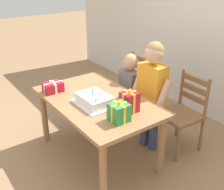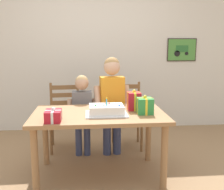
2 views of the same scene
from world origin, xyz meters
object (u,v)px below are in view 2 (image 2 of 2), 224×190
object	(u,v)px
chair_right	(127,115)
gift_box_beside_cake	(145,106)
chair_left	(65,116)
child_older	(112,96)
dining_table	(99,121)
child_younger	(82,108)
gift_box_red_large	(134,101)
birthday_cake	(106,110)
gift_box_corner_small	(53,116)

from	to	relation	value
chair_right	gift_box_beside_cake	bearing A→B (deg)	-86.82
gift_box_beside_cake	chair_left	distance (m)	1.38
gift_box_beside_cake	child_older	distance (m)	0.74
gift_box_beside_cake	chair_right	size ratio (longest dim) A/B	0.22
dining_table	chair_left	bearing A→B (deg)	116.07
gift_box_beside_cake	child_younger	size ratio (longest dim) A/B	0.19
chair_right	gift_box_red_large	bearing A→B (deg)	-92.31
birthday_cake	chair_left	world-z (taller)	chair_left
birthday_cake	chair_right	world-z (taller)	chair_right
gift_box_corner_small	chair_right	xyz separation A→B (m)	(0.89, 1.18, -0.31)
gift_box_corner_small	child_older	bearing A→B (deg)	53.64
birthday_cake	gift_box_beside_cake	xyz separation A→B (m)	(0.41, 0.00, 0.04)
gift_box_red_large	chair_right	xyz separation A→B (m)	(0.03, 0.78, -0.36)
gift_box_beside_cake	chair_left	size ratio (longest dim) A/B	0.22
child_older	gift_box_corner_small	bearing A→B (deg)	-126.36
birthday_cake	child_younger	xyz separation A→B (m)	(-0.26, 0.68, -0.12)
dining_table	birthday_cake	world-z (taller)	birthday_cake
gift_box_red_large	child_older	bearing A→B (deg)	112.67
gift_box_red_large	gift_box_beside_cake	bearing A→B (deg)	-65.69
dining_table	child_older	xyz separation A→B (m)	(0.20, 0.60, 0.16)
gift_box_red_large	birthday_cake	bearing A→B (deg)	-149.81
birthday_cake	gift_box_red_large	distance (m)	0.38
gift_box_red_large	chair_left	xyz separation A→B (m)	(-0.84, 0.78, -0.36)
dining_table	child_older	distance (m)	0.65
birthday_cake	chair_right	xyz separation A→B (m)	(0.36, 0.97, -0.31)
gift_box_red_large	chair_left	distance (m)	1.20
birthday_cake	child_younger	size ratio (longest dim) A/B	0.41
gift_box_red_large	gift_box_corner_small	world-z (taller)	gift_box_red_large
dining_table	birthday_cake	size ratio (longest dim) A/B	3.26
dining_table	child_younger	distance (m)	0.63
birthday_cake	child_younger	world-z (taller)	child_younger
gift_box_red_large	chair_left	size ratio (longest dim) A/B	0.26
gift_box_corner_small	birthday_cake	bearing A→B (deg)	21.39
child_older	child_younger	distance (m)	0.41
dining_table	chair_right	world-z (taller)	chair_right
gift_box_red_large	child_younger	xyz separation A→B (m)	(-0.59, 0.49, -0.18)
dining_table	chair_right	bearing A→B (deg)	63.95
gift_box_beside_cake	gift_box_corner_small	world-z (taller)	gift_box_beside_cake
gift_box_red_large	child_younger	distance (m)	0.79
gift_box_beside_cake	dining_table	bearing A→B (deg)	170.92
gift_box_corner_small	dining_table	bearing A→B (deg)	32.34
dining_table	gift_box_corner_small	size ratio (longest dim) A/B	6.71
chair_right	child_younger	size ratio (longest dim) A/B	0.86
chair_right	child_older	xyz separation A→B (m)	(-0.24, -0.29, 0.32)
gift_box_corner_small	gift_box_beside_cake	bearing A→B (deg)	12.52
dining_table	chair_left	xyz separation A→B (m)	(-0.44, 0.89, -0.16)
birthday_cake	chair_right	bearing A→B (deg)	69.70
dining_table	chair_right	xyz separation A→B (m)	(0.44, 0.89, -0.16)
dining_table	gift_box_corner_small	bearing A→B (deg)	-147.66
chair_left	child_younger	world-z (taller)	child_younger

